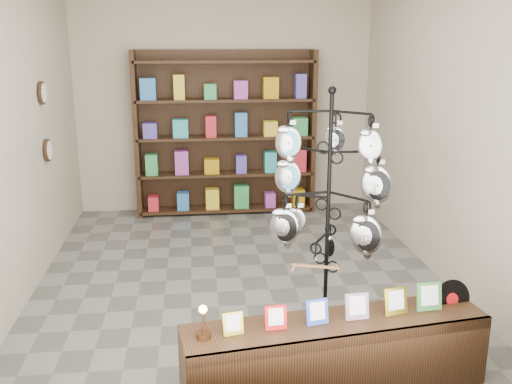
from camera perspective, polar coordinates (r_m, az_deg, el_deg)
ground at (r=5.85m, az=-1.54°, el=-8.53°), size 5.00×5.00×0.00m
room_envelope at (r=5.38m, az=-1.68°, el=9.84°), size 5.00×5.00×5.00m
display_tree at (r=4.60m, az=7.28°, el=-0.05°), size 1.08×1.08×2.00m
front_shelf at (r=4.08m, az=7.94°, el=-15.80°), size 2.13×0.71×0.74m
back_shelving at (r=7.76m, az=-3.05°, el=5.36°), size 2.42×0.36×2.20m
wall_clocks at (r=6.38m, az=-20.34°, el=6.58°), size 0.03×0.24×0.84m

